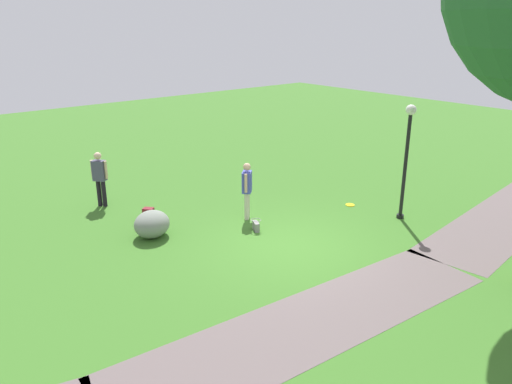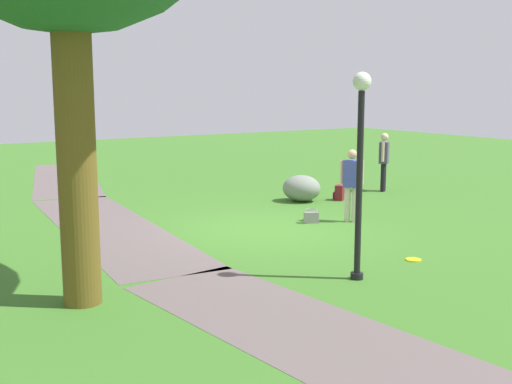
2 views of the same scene
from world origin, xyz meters
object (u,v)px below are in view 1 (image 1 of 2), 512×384
object	(u,v)px
woman_with_handbag	(247,187)
frisbee_on_grass	(350,205)
lamp_post	(407,149)
man_near_boulder	(100,175)
lawn_boulder	(152,224)
handbag_on_grass	(256,226)
backpack_by_boulder	(148,215)

from	to	relation	value
woman_with_handbag	frisbee_on_grass	world-z (taller)	woman_with_handbag
lamp_post	woman_with_handbag	distance (m)	4.44
lamp_post	man_near_boulder	world-z (taller)	lamp_post
lamp_post	frisbee_on_grass	xyz separation A→B (m)	(0.30, -1.56, -1.98)
woman_with_handbag	lawn_boulder	bearing A→B (deg)	-12.62
woman_with_handbag	frisbee_on_grass	size ratio (longest dim) A/B	5.92
lamp_post	woman_with_handbag	bearing A→B (deg)	-39.40
lawn_boulder	man_near_boulder	xyz separation A→B (m)	(0.07, -2.94, 0.62)
woman_with_handbag	man_near_boulder	xyz separation A→B (m)	(2.72, -3.53, 0.03)
woman_with_handbag	frisbee_on_grass	distance (m)	3.38
lamp_post	lawn_boulder	size ratio (longest dim) A/B	2.42
handbag_on_grass	backpack_by_boulder	size ratio (longest dim) A/B	0.91
lamp_post	backpack_by_boulder	size ratio (longest dim) A/B	7.97
lawn_boulder	backpack_by_boulder	size ratio (longest dim) A/B	3.29
man_near_boulder	frisbee_on_grass	bearing A→B (deg)	140.64
frisbee_on_grass	man_near_boulder	bearing A→B (deg)	-39.36
woman_with_handbag	man_near_boulder	size ratio (longest dim) A/B	0.97
lamp_post	man_near_boulder	size ratio (longest dim) A/B	1.92
woman_with_handbag	man_near_boulder	distance (m)	4.46
lamp_post	man_near_boulder	distance (m)	8.77
frisbee_on_grass	handbag_on_grass	bearing A→B (deg)	-6.05
handbag_on_grass	man_near_boulder	bearing A→B (deg)	-61.58
woman_with_handbag	backpack_by_boulder	bearing A→B (deg)	-34.21
lawn_boulder	woman_with_handbag	xyz separation A→B (m)	(-2.65, 0.59, 0.58)
woman_with_handbag	backpack_by_boulder	distance (m)	2.82
lamp_post	woman_with_handbag	xyz separation A→B (m)	(3.33, -2.74, -1.06)
lawn_boulder	handbag_on_grass	bearing A→B (deg)	148.22
lawn_boulder	frisbee_on_grass	xyz separation A→B (m)	(-5.68, 1.78, -0.33)
lamp_post	woman_with_handbag	world-z (taller)	lamp_post
woman_with_handbag	lamp_post	bearing A→B (deg)	140.60
handbag_on_grass	frisbee_on_grass	bearing A→B (deg)	173.95
man_near_boulder	frisbee_on_grass	world-z (taller)	man_near_boulder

